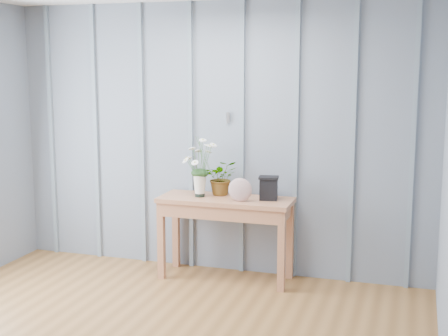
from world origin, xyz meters
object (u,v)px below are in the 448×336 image
(sideboard, at_px, (226,210))
(daisy_vase, at_px, (200,159))
(felt_disc_vessel, at_px, (240,190))
(carved_box, at_px, (269,188))

(sideboard, xyz_separation_m, daisy_vase, (-0.24, -0.01, 0.46))
(daisy_vase, relative_size, felt_disc_vessel, 2.67)
(sideboard, relative_size, daisy_vase, 2.15)
(daisy_vase, bearing_deg, sideboard, 3.10)
(felt_disc_vessel, height_order, carved_box, carved_box)
(sideboard, xyz_separation_m, carved_box, (0.38, 0.04, 0.22))
(sideboard, relative_size, felt_disc_vessel, 5.75)
(carved_box, bearing_deg, felt_disc_vessel, -147.30)
(sideboard, distance_m, carved_box, 0.45)
(sideboard, xyz_separation_m, felt_disc_vessel, (0.16, -0.10, 0.22))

